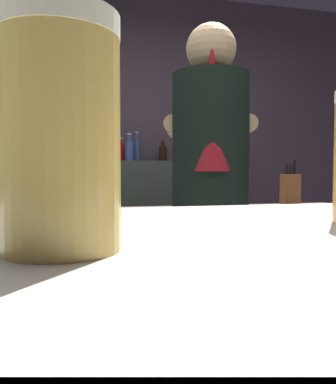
{
  "coord_description": "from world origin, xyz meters",
  "views": [
    {
      "loc": [
        -0.31,
        -1.34,
        1.12
      ],
      "look_at": [
        -0.17,
        -0.75,
        1.09
      ],
      "focal_mm": 36.82,
      "sensor_mm": 36.0,
      "label": 1
    }
  ],
  "objects_px": {
    "bottle_vinegar": "(163,153)",
    "bottle_hot_sauce": "(121,152)",
    "mixing_bowl": "(94,208)",
    "chefs_knife": "(233,209)",
    "pint_glass_far": "(61,135)",
    "bartender": "(210,192)",
    "bottle_olive_oil": "(129,150)",
    "knife_block": "(290,189)",
    "bottle_soy": "(137,150)"
  },
  "relations": [
    {
      "from": "bottle_vinegar",
      "to": "bottle_hot_sauce",
      "type": "bearing_deg",
      "value": -179.21
    },
    {
      "from": "bartender",
      "to": "bottle_hot_sauce",
      "type": "height_order",
      "value": "bartender"
    },
    {
      "from": "chefs_knife",
      "to": "bottle_olive_oil",
      "type": "distance_m",
      "value": 1.29
    },
    {
      "from": "bartender",
      "to": "chefs_knife",
      "type": "bearing_deg",
      "value": -17.73
    },
    {
      "from": "knife_block",
      "to": "pint_glass_far",
      "type": "bearing_deg",
      "value": -124.49
    },
    {
      "from": "bartender",
      "to": "knife_block",
      "type": "xyz_separation_m",
      "value": [
        0.72,
        0.54,
        -0.02
      ]
    },
    {
      "from": "mixing_bowl",
      "to": "bottle_hot_sauce",
      "type": "bearing_deg",
      "value": 76.68
    },
    {
      "from": "chefs_knife",
      "to": "bottle_hot_sauce",
      "type": "distance_m",
      "value": 1.43
    },
    {
      "from": "bottle_hot_sauce",
      "to": "bartender",
      "type": "bearing_deg",
      "value": -83.52
    },
    {
      "from": "chefs_knife",
      "to": "bottle_hot_sauce",
      "type": "xyz_separation_m",
      "value": [
        -0.47,
        1.29,
        0.38
      ]
    },
    {
      "from": "knife_block",
      "to": "bottle_olive_oil",
      "type": "bearing_deg",
      "value": 130.13
    },
    {
      "from": "chefs_knife",
      "to": "bottle_soy",
      "type": "xyz_separation_m",
      "value": [
        -0.35,
        1.24,
        0.4
      ]
    },
    {
      "from": "mixing_bowl",
      "to": "chefs_knife",
      "type": "bearing_deg",
      "value": -4.25
    },
    {
      "from": "knife_block",
      "to": "bottle_olive_oil",
      "type": "distance_m",
      "value": 1.36
    },
    {
      "from": "bartender",
      "to": "bottle_hot_sauce",
      "type": "distance_m",
      "value": 1.73
    },
    {
      "from": "knife_block",
      "to": "mixing_bowl",
      "type": "bearing_deg",
      "value": -176.2
    },
    {
      "from": "bartender",
      "to": "bottle_vinegar",
      "type": "distance_m",
      "value": 1.73
    },
    {
      "from": "mixing_bowl",
      "to": "pint_glass_far",
      "type": "relative_size",
      "value": 1.25
    },
    {
      "from": "bartender",
      "to": "bottle_soy",
      "type": "distance_m",
      "value": 1.67
    },
    {
      "from": "bottle_hot_sauce",
      "to": "bottle_soy",
      "type": "bearing_deg",
      "value": -20.92
    },
    {
      "from": "mixing_bowl",
      "to": "bottle_soy",
      "type": "relative_size",
      "value": 0.77
    },
    {
      "from": "knife_block",
      "to": "chefs_knife",
      "type": "height_order",
      "value": "knife_block"
    },
    {
      "from": "bartender",
      "to": "mixing_bowl",
      "type": "distance_m",
      "value": 0.68
    },
    {
      "from": "pint_glass_far",
      "to": "bartender",
      "type": "bearing_deg",
      "value": 66.48
    },
    {
      "from": "chefs_knife",
      "to": "pint_glass_far",
      "type": "bearing_deg",
      "value": -133.42
    },
    {
      "from": "knife_block",
      "to": "bottle_vinegar",
      "type": "xyz_separation_m",
      "value": [
        -0.55,
        1.16,
        0.27
      ]
    },
    {
      "from": "chefs_knife",
      "to": "bottle_vinegar",
      "type": "xyz_separation_m",
      "value": [
        -0.11,
        1.3,
        0.37
      ]
    },
    {
      "from": "bottle_hot_sauce",
      "to": "bottle_vinegar",
      "type": "xyz_separation_m",
      "value": [
        0.37,
        0.01,
        -0.01
      ]
    },
    {
      "from": "mixing_bowl",
      "to": "pint_glass_far",
      "type": "height_order",
      "value": "pint_glass_far"
    },
    {
      "from": "bottle_soy",
      "to": "bottle_vinegar",
      "type": "xyz_separation_m",
      "value": [
        0.24,
        0.05,
        -0.02
      ]
    },
    {
      "from": "pint_glass_far",
      "to": "knife_block",
      "type": "bearing_deg",
      "value": 55.51
    },
    {
      "from": "mixing_bowl",
      "to": "bottle_vinegar",
      "type": "xyz_separation_m",
      "value": [
        0.66,
        1.24,
        0.35
      ]
    },
    {
      "from": "pint_glass_far",
      "to": "mixing_bowl",
      "type": "bearing_deg",
      "value": 86.32
    },
    {
      "from": "knife_block",
      "to": "bottle_soy",
      "type": "relative_size",
      "value": 1.17
    },
    {
      "from": "bartender",
      "to": "bottle_soy",
      "type": "height_order",
      "value": "bartender"
    },
    {
      "from": "knife_block",
      "to": "chefs_knife",
      "type": "bearing_deg",
      "value": -162.72
    },
    {
      "from": "knife_block",
      "to": "bottle_vinegar",
      "type": "bearing_deg",
      "value": 115.33
    },
    {
      "from": "knife_block",
      "to": "bottle_olive_oil",
      "type": "xyz_separation_m",
      "value": [
        -0.86,
        1.02,
        0.28
      ]
    },
    {
      "from": "chefs_knife",
      "to": "pint_glass_far",
      "type": "xyz_separation_m",
      "value": [
        -0.89,
        -1.79,
        0.24
      ]
    },
    {
      "from": "bartender",
      "to": "knife_block",
      "type": "bearing_deg",
      "value": -36.03
    },
    {
      "from": "chefs_knife",
      "to": "bottle_vinegar",
      "type": "bearing_deg",
      "value": 77.59
    },
    {
      "from": "knife_block",
      "to": "chefs_knife",
      "type": "xyz_separation_m",
      "value": [
        -0.44,
        -0.14,
        -0.1
      ]
    },
    {
      "from": "mixing_bowl",
      "to": "chefs_knife",
      "type": "relative_size",
      "value": 0.79
    },
    {
      "from": "mixing_bowl",
      "to": "knife_block",
      "type": "bearing_deg",
      "value": 3.8
    },
    {
      "from": "pint_glass_far",
      "to": "bottle_olive_oil",
      "type": "xyz_separation_m",
      "value": [
        0.47,
        2.95,
        0.15
      ]
    },
    {
      "from": "bottle_soy",
      "to": "bottle_vinegar",
      "type": "height_order",
      "value": "bottle_soy"
    },
    {
      "from": "bottle_vinegar",
      "to": "mixing_bowl",
      "type": "bearing_deg",
      "value": -118.04
    },
    {
      "from": "bottle_olive_oil",
      "to": "bottle_vinegar",
      "type": "height_order",
      "value": "bottle_olive_oil"
    },
    {
      "from": "chefs_knife",
      "to": "bartender",
      "type": "bearing_deg",
      "value": -141.89
    },
    {
      "from": "chefs_knife",
      "to": "pint_glass_far",
      "type": "height_order",
      "value": "pint_glass_far"
    }
  ]
}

